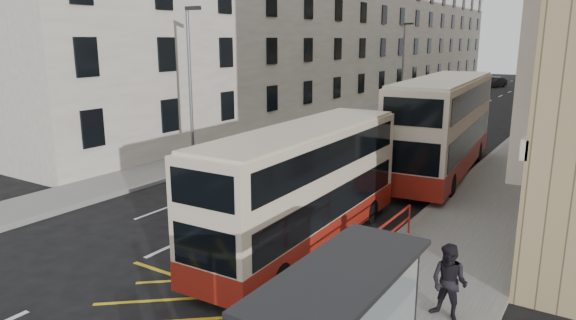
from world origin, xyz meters
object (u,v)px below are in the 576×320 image
Objects in this scene: double_decker_rear at (443,126)px; pedestrian_far at (328,281)px; pedestrian_mid at (449,283)px; double_decker_front at (305,187)px; white_van at (433,102)px; car_dark at (495,82)px; car_red at (534,86)px; car_silver at (446,94)px; street_lamp_far at (404,60)px; street_lamp_near at (191,79)px.

pedestrian_far is (1.75, -15.05, -1.46)m from double_decker_rear.
double_decker_front is at bearing 167.82° from pedestrian_mid.
white_van is 1.34× the size of car_dark.
car_dark is at bearing -22.29° from car_red.
pedestrian_mid is at bearing -63.62° from car_silver.
street_lamp_far is 4.80× the size of pedestrian_far.
street_lamp_near is at bearing -113.28° from white_van.
double_decker_rear is (11.02, 5.89, -2.20)m from street_lamp_near.
car_red is at bearing 89.53° from double_decker_front.
double_decker_rear is 33.88m from car_silver.
street_lamp_far is 37.11m from double_decker_front.
pedestrian_mid is 39.04m from white_van.
car_dark is (3.34, 27.68, -3.94)m from street_lamp_far.
pedestrian_far is 0.34× the size of car_red.
street_lamp_near reaches higher than white_van.
pedestrian_mid is at bearing -88.96° from white_van.
street_lamp_far is at bearing -34.98° from pedestrian_far.
white_van is (-11.89, 37.18, -0.29)m from pedestrian_mid.
white_van is at bearing 103.45° from double_decker_rear.
double_decker_front is 2.01× the size of car_red.
pedestrian_mid reaches higher than pedestrian_far.
car_dark is at bearing 73.40° from white_van.
pedestrian_mid is at bearing -77.40° from double_decker_rear.
double_decker_rear is at bearing 102.16° from car_red.
street_lamp_near reaches higher than pedestrian_mid.
street_lamp_far is at bearing -92.99° from car_silver.
double_decker_rear reaches higher than white_van.
pedestrian_far is 0.29× the size of white_van.
double_decker_rear is at bearing -62.43° from car_dark.
street_lamp_far reaches higher than double_decker_front.
car_red is (6.83, 15.74, 0.08)m from car_silver.
car_red is at bearing 106.78° from pedestrian_mid.
street_lamp_near is 11.79m from double_decker_front.
pedestrian_far is at bearing -62.84° from car_dark.
car_silver is 19.22m from car_dark.
pedestrian_mid is 1.11× the size of pedestrian_far.
double_decker_rear is 3.24× the size of car_silver.
car_red is (8.86, 24.24, -3.92)m from street_lamp_far.
white_van reaches higher than car_red.
car_dark is (-6.68, 63.31, -1.31)m from double_decker_front.
car_silver is at bearing 116.83° from pedestrian_mid.
pedestrian_mid is (15.28, -37.87, -3.56)m from street_lamp_far.
pedestrian_far is (-2.51, -1.29, -0.09)m from pedestrian_mid.
street_lamp_near reaches higher than car_red.
double_decker_front reaches higher than car_red.
pedestrian_mid is at bearing -24.65° from double_decker_front.
double_decker_front is (10.02, -5.63, -2.63)m from street_lamp_near.
car_silver is at bearing -40.34° from pedestrian_far.
pedestrian_mid is 0.33× the size of white_van.
street_lamp_near is 1.62× the size of car_red.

